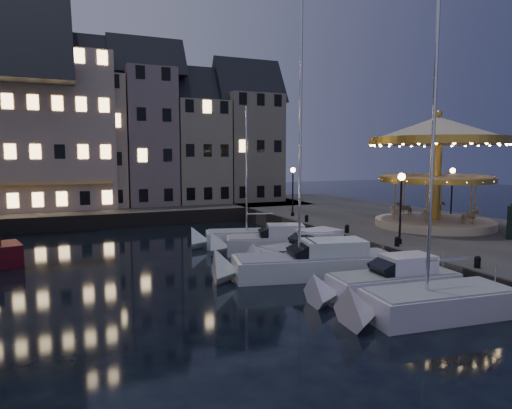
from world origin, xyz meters
name	(u,v)px	position (x,y,z in m)	size (l,w,h in m)	color
ground	(300,283)	(0.00, 0.00, 0.00)	(160.00, 160.00, 0.00)	black
quay_east	(426,234)	(14.00, 6.00, 0.65)	(16.00, 56.00, 1.30)	#474442
quay_north	(95,214)	(-8.00, 28.00, 0.65)	(44.00, 12.00, 1.30)	#474442
quaywall_e	(335,242)	(6.00, 6.00, 0.65)	(0.15, 44.00, 1.30)	#47423A
quaywall_n	(123,221)	(-6.00, 22.00, 0.65)	(48.00, 0.15, 1.30)	#47423A
streetlamp_b	(401,198)	(7.20, 1.00, 4.02)	(0.44, 0.44, 4.17)	black
streetlamp_c	(293,184)	(7.20, 14.50, 4.02)	(0.44, 0.44, 4.17)	black
streetlamp_d	(452,186)	(18.50, 8.00, 4.02)	(0.44, 0.44, 4.17)	black
bollard_a	(477,261)	(6.60, -5.00, 1.60)	(0.30, 0.30, 0.57)	black
bollard_b	(397,241)	(6.60, 0.50, 1.60)	(0.30, 0.30, 0.57)	black
bollard_c	(347,228)	(6.60, 5.50, 1.60)	(0.30, 0.30, 0.57)	black
bollard_d	(307,218)	(6.60, 11.00, 1.60)	(0.30, 0.30, 0.57)	black
townhouse_nb	(25,137)	(-14.05, 30.00, 8.28)	(6.16, 8.00, 13.80)	gray
townhouse_nc	(91,133)	(-8.00, 30.00, 8.78)	(6.82, 8.00, 14.80)	tan
townhouse_nd	(147,129)	(-2.25, 30.00, 9.28)	(5.50, 8.00, 15.80)	gray
townhouse_ne	(197,144)	(3.20, 30.00, 7.78)	(6.16, 8.00, 12.80)	gray
townhouse_nf	(247,140)	(9.25, 30.00, 8.28)	(6.82, 8.00, 13.80)	gray
hotel_corner	(25,121)	(-14.00, 30.00, 9.78)	(17.60, 9.00, 16.80)	#C8B09B
motorboat_a	(427,305)	(2.26, -6.44, 0.54)	(7.28, 3.03, 12.05)	silver
motorboat_b	(386,285)	(2.38, -3.75, 0.64)	(7.09, 2.60, 2.15)	white
motorboat_c	(308,264)	(1.03, 0.98, 0.68)	(9.85, 4.50, 13.07)	white
motorboat_d	(305,253)	(2.33, 3.67, 0.64)	(7.52, 3.83, 2.15)	white
motorboat_e	(268,244)	(1.45, 7.05, 0.64)	(7.28, 4.18, 2.15)	silver
motorboat_f	(248,239)	(1.19, 9.84, 0.53)	(8.23, 3.96, 10.93)	silver
carousel	(437,151)	(14.00, 5.25, 6.83)	(9.60, 9.60, 8.40)	beige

